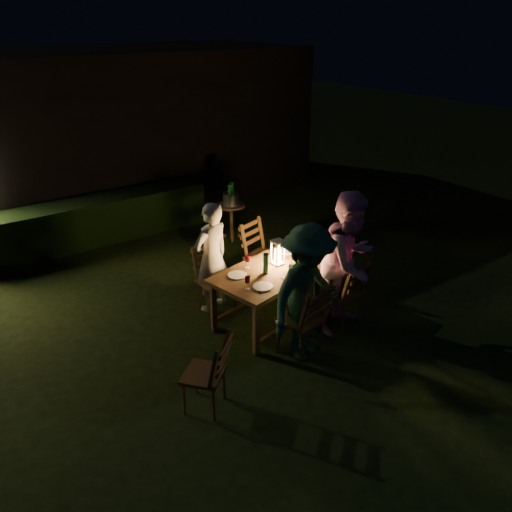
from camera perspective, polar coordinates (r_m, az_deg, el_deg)
garden_envelope at (r=11.74m, az=-20.12°, el=13.31°), size 40.00×40.00×3.20m
dining_table at (r=6.72m, az=2.52°, el=-1.80°), size 2.01×1.30×0.77m
chair_near_left at (r=6.20m, az=5.23°, el=-8.51°), size 0.57×0.60×1.07m
chair_near_right at (r=6.84m, az=9.87°, el=-5.33°), size 0.54×0.57×1.05m
chair_far_left at (r=7.10m, az=-4.66°, el=-3.91°), size 0.48×0.51×0.99m
chair_far_right at (r=7.71m, az=0.73°, el=-1.11°), size 0.60×0.62×1.05m
chair_end at (r=7.80m, az=8.32°, el=-1.46°), size 0.51×0.48×0.90m
chair_spare at (r=5.46m, az=-5.76°, el=-14.49°), size 0.61×0.62×0.94m
person_house_side at (r=6.90m, az=-5.10°, el=-0.18°), size 0.65×0.50×1.60m
person_opp_right at (r=6.52m, az=10.64°, el=-0.72°), size 1.05×0.90×1.89m
person_opp_left at (r=5.89m, az=5.81°, el=-4.30°), size 1.23×0.87×1.73m
lantern at (r=6.68m, az=2.50°, el=0.25°), size 0.16×0.16×0.35m
plate_far_left at (r=6.46m, az=-2.13°, el=-2.20°), size 0.25×0.25×0.01m
plate_near_left at (r=6.19m, az=0.79°, el=-3.49°), size 0.25×0.25×0.01m
plate_far_right at (r=7.12m, az=3.52°, el=0.58°), size 0.25×0.25×0.01m
plate_near_right at (r=6.88m, az=6.35°, el=-0.48°), size 0.25×0.25×0.01m
wineglass_a at (r=6.62m, az=-0.99°, el=-0.67°), size 0.06×0.06×0.18m
wineglass_b at (r=6.10m, az=-0.98°, el=-3.09°), size 0.06×0.06×0.18m
wineglass_c at (r=6.71m, az=6.03°, el=-0.43°), size 0.06×0.06×0.18m
wineglass_d at (r=7.19m, az=4.65°, el=1.49°), size 0.06×0.06×0.18m
wineglass_e at (r=6.41m, az=4.01°, el=-1.64°), size 0.06×0.06×0.18m
bottle_table at (r=6.46m, az=1.12°, el=-0.86°), size 0.07×0.07×0.28m
napkin_left at (r=6.40m, az=3.84°, el=-2.50°), size 0.18×0.14×0.01m
napkin_right at (r=6.92m, az=7.38°, el=-0.41°), size 0.18×0.14×0.01m
phone at (r=6.10m, az=0.91°, el=-4.00°), size 0.14×0.07×0.01m
side_table at (r=9.24m, az=-2.84°, el=5.44°), size 0.51×0.51×0.68m
ice_bucket at (r=9.17m, az=-2.87°, el=6.56°), size 0.30×0.30×0.22m
bottle_bucket_a at (r=9.10m, az=-3.01°, el=6.73°), size 0.07×0.07×0.32m
bottle_bucket_b at (r=9.21m, az=-2.74°, el=6.98°), size 0.07×0.07×0.32m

